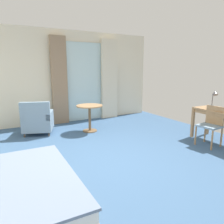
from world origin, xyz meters
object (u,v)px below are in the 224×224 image
Objects in this scene: desk_chair at (211,123)px; desk_lamp at (214,95)px; round_cafe_table at (90,112)px; armchair_by_window at (38,121)px.

desk_lamp is at bearing 34.41° from desk_chair.
round_cafe_table is at bearing 130.08° from desk_chair.
desk_lamp reaches higher than desk_chair.
desk_lamp reaches higher than armchair_by_window.
desk_chair is 1.21× the size of round_cafe_table.
desk_lamp reaches higher than round_cafe_table.
desk_chair is 4.23m from armchair_by_window.
desk_chair is 1.81× the size of desk_lamp.
armchair_by_window is (-3.21, 2.74, -0.16)m from desk_chair.
round_cafe_table is at bearing -19.06° from armchair_by_window.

